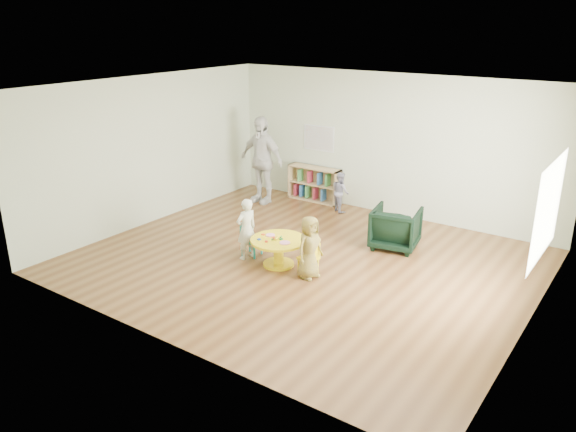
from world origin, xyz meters
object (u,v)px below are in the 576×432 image
object	(u,v)px
activity_table	(279,247)
kid_chair_left	(250,239)
toddler	(340,192)
bookshelf	(315,184)
child_left	(246,229)
child_right	(309,247)
kid_chair_right	(310,258)
adult_caretaker	(261,160)
armchair	(396,228)

from	to	relation	value
activity_table	kid_chair_left	size ratio (longest dim) A/B	1.66
toddler	activity_table	bearing A→B (deg)	134.42
bookshelf	child_left	distance (m)	3.38
bookshelf	child_right	size ratio (longest dim) A/B	1.21
child_right	child_left	bearing A→B (deg)	98.56
kid_chair_left	kid_chair_right	world-z (taller)	kid_chair_left
bookshelf	child_right	distance (m)	3.87
child_left	adult_caretaker	size ratio (longest dim) A/B	0.56
adult_caretaker	bookshelf	bearing A→B (deg)	43.13
activity_table	toddler	world-z (taller)	toddler
kid_chair_left	armchair	distance (m)	2.52
activity_table	child_right	distance (m)	0.68
kid_chair_left	child_right	world-z (taller)	child_right
adult_caretaker	activity_table	bearing A→B (deg)	-44.96
activity_table	child_left	world-z (taller)	child_left
child_right	toddler	xyz separation A→B (m)	(-1.18, 2.99, -0.08)
kid_chair_right	adult_caretaker	bearing A→B (deg)	58.21
bookshelf	armchair	distance (m)	2.97
child_right	kid_chair_left	bearing A→B (deg)	92.54
activity_table	bookshelf	size ratio (longest dim) A/B	0.75
kid_chair_right	bookshelf	size ratio (longest dim) A/B	0.42
child_left	child_right	xyz separation A→B (m)	(1.24, -0.02, -0.02)
toddler	bookshelf	bearing A→B (deg)	12.86
kid_chair_left	bookshelf	xyz separation A→B (m)	(-0.72, 3.15, 0.08)
kid_chair_right	activity_table	bearing A→B (deg)	102.04
bookshelf	armchair	size ratio (longest dim) A/B	1.52
kid_chair_left	child_left	bearing A→B (deg)	11.91
child_left	armchair	bearing A→B (deg)	150.66
kid_chair_right	child_right	world-z (taller)	child_right
activity_table	child_left	xyz separation A→B (m)	(-0.59, -0.07, 0.20)
kid_chair_right	bookshelf	bearing A→B (deg)	40.55
kid_chair_right	armchair	world-z (taller)	armchair
kid_chair_right	child_right	xyz separation A→B (m)	(0.06, -0.12, 0.23)
bookshelf	toddler	world-z (taller)	toddler
child_left	toddler	world-z (taller)	child_left
child_left	adult_caretaker	xyz separation A→B (m)	(-1.65, 2.55, 0.41)
armchair	kid_chair_left	bearing A→B (deg)	31.68
armchair	toddler	bearing A→B (deg)	-43.66
kid_chair_right	adult_caretaker	world-z (taller)	adult_caretaker
armchair	adult_caretaker	xyz separation A→B (m)	(-3.46, 0.72, 0.57)
kid_chair_left	bookshelf	bearing A→B (deg)	-174.33
toddler	armchair	bearing A→B (deg)	-179.05
activity_table	toddler	bearing A→B (deg)	100.45
bookshelf	adult_caretaker	bearing A→B (deg)	-139.79
child_left	kid_chair_right	bearing A→B (deg)	110.36
child_right	toddler	size ratio (longest dim) A/B	1.20
kid_chair_right	toddler	size ratio (longest dim) A/B	0.60
activity_table	bookshelf	xyz separation A→B (m)	(-1.36, 3.22, 0.05)
armchair	child_left	xyz separation A→B (m)	(-1.81, -1.83, 0.16)
kid_chair_right	adult_caretaker	xyz separation A→B (m)	(-2.82, 2.45, 0.66)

